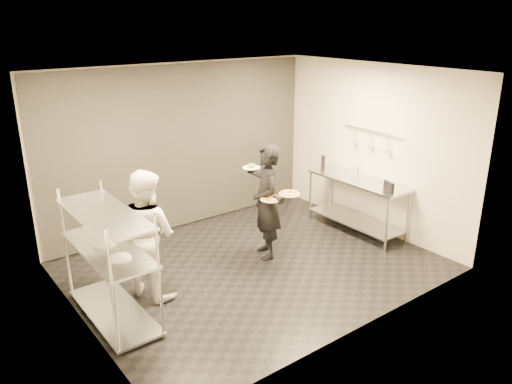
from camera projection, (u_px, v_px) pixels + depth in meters
room_shell at (209, 157)px, 7.80m from camera, size 5.00×4.00×2.80m
pass_rack at (109, 259)px, 5.89m from camera, size 0.60×1.60×1.50m
prep_counter at (357, 196)px, 8.41m from camera, size 0.60×1.80×0.92m
utensil_rail at (371, 140)px, 8.25m from camera, size 0.07×1.20×0.31m
waiter at (267, 202)px, 7.42m from camera, size 0.63×0.75×1.74m
chef at (147, 234)px, 6.39m from camera, size 0.88×1.00×1.70m
pizza_plate_near at (271, 198)px, 7.19m from camera, size 0.31×0.31×0.05m
pizza_plate_far at (289, 193)px, 7.28m from camera, size 0.31×0.31×0.05m
salad_plate at (251, 166)px, 7.46m from camera, size 0.26×0.26×0.07m
pos_monitor at (389, 187)px, 7.68m from camera, size 0.12×0.23×0.17m
bottle_green at (357, 173)px, 8.24m from camera, size 0.07×0.07×0.24m
bottle_clear at (353, 169)px, 8.55m from camera, size 0.05×0.05×0.17m
bottle_dark at (323, 162)px, 8.86m from camera, size 0.07×0.07×0.24m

